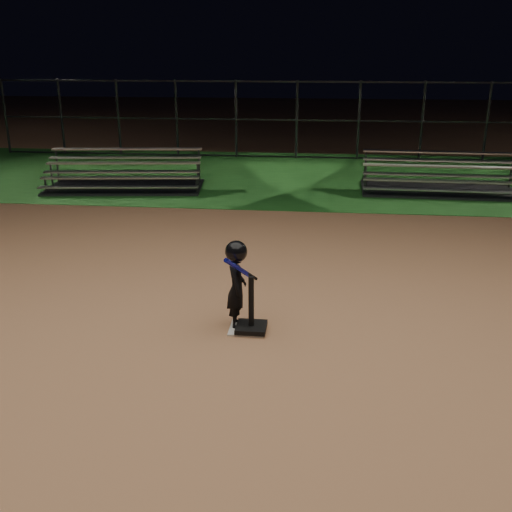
{
  "coord_description": "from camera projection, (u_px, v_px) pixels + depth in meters",
  "views": [
    {
      "loc": [
        0.87,
        -6.84,
        3.36
      ],
      "look_at": [
        0.0,
        1.0,
        0.65
      ],
      "focal_mm": 41.87,
      "sensor_mm": 36.0,
      "label": 1
    }
  ],
  "objects": [
    {
      "name": "ground",
      "position": [
        247.0,
        329.0,
        7.61
      ],
      "size": [
        80.0,
        80.0,
        0.0
      ],
      "primitive_type": "plane",
      "color": "#B0764F",
      "rests_on": "ground"
    },
    {
      "name": "grass_strip",
      "position": [
        291.0,
        176.0,
        17.01
      ],
      "size": [
        60.0,
        8.0,
        0.01
      ],
      "primitive_type": "cube",
      "color": "#194D19",
      "rests_on": "ground"
    },
    {
      "name": "home_plate",
      "position": [
        247.0,
        328.0,
        7.61
      ],
      "size": [
        0.45,
        0.45,
        0.02
      ],
      "primitive_type": "cube",
      "color": "beige",
      "rests_on": "ground"
    },
    {
      "name": "batting_tee",
      "position": [
        251.0,
        320.0,
        7.52
      ],
      "size": [
        0.38,
        0.38,
        0.71
      ],
      "color": "black",
      "rests_on": "home_plate"
    },
    {
      "name": "child_batter",
      "position": [
        237.0,
        282.0,
        7.51
      ],
      "size": [
        0.41,
        0.62,
        1.15
      ],
      "rotation": [
        0.0,
        0.0,
        1.68
      ],
      "color": "black",
      "rests_on": "ground"
    },
    {
      "name": "bleacher_left",
      "position": [
        125.0,
        181.0,
        15.36
      ],
      "size": [
        4.12,
        2.37,
        0.96
      ],
      "rotation": [
        0.0,
        0.0,
        0.12
      ],
      "color": "#BBBBC0",
      "rests_on": "ground"
    },
    {
      "name": "bleacher_right",
      "position": [
        439.0,
        184.0,
        15.0
      ],
      "size": [
        3.88,
        1.99,
        0.94
      ],
      "rotation": [
        0.0,
        0.0,
        -0.03
      ],
      "color": "#BBBBC0",
      "rests_on": "ground"
    },
    {
      "name": "backstop_fence",
      "position": [
        297.0,
        120.0,
        19.43
      ],
      "size": [
        20.08,
        0.08,
        2.5
      ],
      "color": "#38383D",
      "rests_on": "ground"
    }
  ]
}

